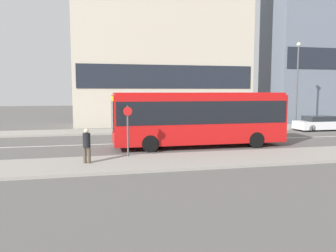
{
  "coord_description": "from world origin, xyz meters",
  "views": [
    {
      "loc": [
        -3.48,
        -21.15,
        3.38
      ],
      "look_at": [
        0.8,
        -1.88,
        1.28
      ],
      "focal_mm": 35.0,
      "sensor_mm": 36.0,
      "label": 1
    }
  ],
  "objects": [
    {
      "name": "sidewalk_far",
      "position": [
        0.0,
        6.25,
        0.07
      ],
      "size": [
        44.0,
        3.5,
        0.13
      ],
      "color": "gray",
      "rests_on": "ground_plane"
    },
    {
      "name": "apartment_block_left_tower",
      "position": [
        3.33,
        11.79,
        8.66
      ],
      "size": [
        17.64,
        4.67,
        17.34
      ],
      "color": "beige",
      "rests_on": "ground_plane"
    },
    {
      "name": "street_lamp",
      "position": [
        14.52,
        5.6,
        4.73
      ],
      "size": [
        0.36,
        0.36,
        7.63
      ],
      "color": "#4C4C51",
      "rests_on": "sidewalk_far"
    },
    {
      "name": "pedestrian_near_stop",
      "position": [
        -3.91,
        -6.09,
        1.02
      ],
      "size": [
        0.34,
        0.34,
        1.58
      ],
      "rotation": [
        0.0,
        0.0,
        -0.38
      ],
      "color": "#4C4233",
      "rests_on": "sidewalk_near"
    },
    {
      "name": "parked_car_0",
      "position": [
        15.45,
        3.53,
        0.61
      ],
      "size": [
        4.25,
        1.75,
        1.27
      ],
      "color": "silver",
      "rests_on": "ground_plane"
    },
    {
      "name": "city_bus",
      "position": [
        2.66,
        -2.18,
        1.9
      ],
      "size": [
        10.41,
        2.63,
        3.3
      ],
      "rotation": [
        0.0,
        0.0,
        0.07
      ],
      "color": "red",
      "rests_on": "ground_plane"
    },
    {
      "name": "ground_plane",
      "position": [
        0.0,
        0.0,
        0.0
      ],
      "size": [
        120.0,
        120.0,
        0.0
      ],
      "primitive_type": "plane",
      "color": "#595654"
    },
    {
      "name": "apartment_block_right_tower",
      "position": [
        22.3,
        12.25,
        12.42
      ],
      "size": [
        13.38,
        5.58,
        24.85
      ],
      "color": "slate",
      "rests_on": "ground_plane"
    },
    {
      "name": "lane_centerline",
      "position": [
        0.0,
        0.0,
        0.0
      ],
      "size": [
        41.8,
        0.16,
        0.01
      ],
      "color": "silver",
      "rests_on": "ground_plane"
    },
    {
      "name": "sidewalk_near",
      "position": [
        0.0,
        -6.25,
        0.07
      ],
      "size": [
        44.0,
        3.5,
        0.13
      ],
      "color": "gray",
      "rests_on": "ground_plane"
    },
    {
      "name": "bus_stop_sign",
      "position": [
        -1.93,
        -4.93,
        1.62
      ],
      "size": [
        0.44,
        0.12,
        2.54
      ],
      "color": "#4C4C51",
      "rests_on": "sidewalk_near"
    }
  ]
}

